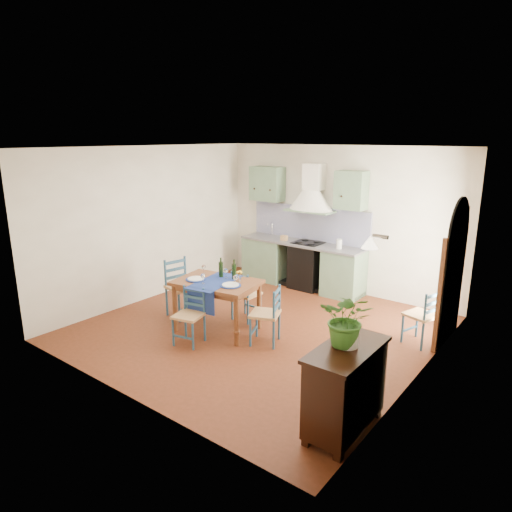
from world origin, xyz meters
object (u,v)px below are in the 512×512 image
Objects in this scene: chair_near at (190,315)px; sideboard at (345,386)px; dining_table at (217,287)px; potted_plant at (347,319)px.

sideboard is (2.74, -0.49, 0.08)m from chair_near.
dining_table is 2.96m from potted_plant.
potted_plant reaches higher than sideboard.
potted_plant is (2.72, -0.47, 0.79)m from chair_near.
chair_near is 2.79m from sideboard.
dining_table is at bearing 158.41° from sideboard.
sideboard is at bearing -21.59° from dining_table.
potted_plant is (-0.03, 0.03, 0.71)m from sideboard.
dining_table reaches higher than sideboard.
potted_plant is at bearing -9.73° from chair_near.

